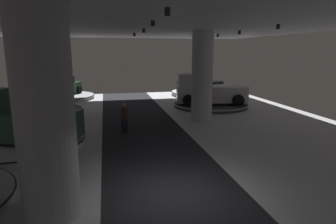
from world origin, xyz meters
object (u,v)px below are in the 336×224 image
Objects in this scene: display_platform_far_right at (211,105)px; display_car_deep_left at (61,87)px; display_car_deep_right at (200,84)px; display_platform_deep_left at (62,97)px; pickup_truck_far_right at (207,91)px; pickup_truck_mid_left at (12,120)px; display_platform_deep_right at (200,93)px; pickup_truck_far_left at (42,97)px; display_platform_mid_left at (21,143)px; column_left at (45,114)px; visitor_walking_near at (124,116)px; display_platform_far_left at (41,112)px; column_right at (202,76)px.

display_platform_far_right is 13.60m from display_car_deep_left.
display_car_deep_left is at bearing 178.18° from display_car_deep_right.
display_car_deep_right is 0.74× the size of display_platform_deep_left.
pickup_truck_far_right is at bearing -29.12° from display_platform_deep_left.
pickup_truck_mid_left is 18.82m from display_platform_deep_right.
pickup_truck_far_right is at bearing 1.32° from pickup_truck_far_left.
pickup_truck_far_left reaches higher than display_platform_mid_left.
column_left is at bearing -123.79° from pickup_truck_far_right.
pickup_truck_far_right reaches higher than display_car_deep_left.
display_platform_mid_left is at bearing -165.62° from visitor_walking_near.
display_platform_deep_left is at bearing 178.21° from display_platform_deep_right.
pickup_truck_far_right is 6.23m from display_car_deep_right.
column_left is 0.97× the size of display_platform_mid_left.
display_car_deep_right is (13.27, 13.31, -0.10)m from pickup_truck_mid_left.
display_platform_far_right is at bearing 31.58° from display_platform_mid_left.
display_platform_far_left is 1.09m from pickup_truck_far_left.
display_platform_far_right is at bearing -100.19° from display_car_deep_right.
display_platform_deep_right is 0.92m from display_car_deep_right.
column_right reaches higher than display_platform_deep_left.
pickup_truck_mid_left is 13.89m from pickup_truck_far_right.
display_platform_far_right is at bearing -0.25° from display_platform_far_left.
display_platform_mid_left is 1.33× the size of display_car_deep_right.
display_car_deep_left is (-11.57, 6.48, -0.13)m from pickup_truck_far_right.
display_car_deep_left reaches higher than display_platform_far_left.
display_car_deep_right is at bearing 61.83° from column_left.
column_left reaches higher than display_platform_mid_left.
column_right is 10.63m from pickup_truck_mid_left.
column_right reaches higher than pickup_truck_far_right.
display_platform_mid_left is at bearing -85.60° from display_platform_far_left.
visitor_walking_near is (-6.76, -6.13, -0.29)m from pickup_truck_far_right.
pickup_truck_mid_left reaches higher than display_platform_mid_left.
display_platform_mid_left is 13.87m from display_car_deep_left.
display_platform_deep_left is (-0.03, 13.81, 0.02)m from display_platform_mid_left.
display_platform_deep_left is 1.27× the size of display_car_deep_left.
visitor_walking_near is (-8.20, -12.18, 0.72)m from display_platform_deep_right.
column_right is 0.95× the size of display_platform_far_right.
display_platform_mid_left is 1.10m from pickup_truck_mid_left.
column_left is 16.55m from pickup_truck_far_right.
display_platform_deep_right is 1.32× the size of display_car_deep_right.
display_platform_far_left is (-10.31, 4.09, -2.61)m from column_right.
display_car_deep_right is at bearing 24.17° from display_platform_far_left.
pickup_truck_mid_left is 6.97m from pickup_truck_far_left.
display_car_deep_left is (-2.41, 20.17, -1.68)m from column_left.
display_car_deep_left is at bearing 178.09° from display_platform_deep_right.
pickup_truck_far_right is (-0.31, 0.06, 1.05)m from display_platform_far_right.
display_platform_deep_left is (0.27, 13.70, -1.04)m from pickup_truck_mid_left.
pickup_truck_far_left is at bearing 90.70° from pickup_truck_mid_left.
display_platform_far_left is (-0.57, 7.35, -0.02)m from display_platform_mid_left.
display_platform_far_left is 1.24× the size of display_car_deep_left.
display_platform_deep_right is at bearing 72.21° from column_right.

